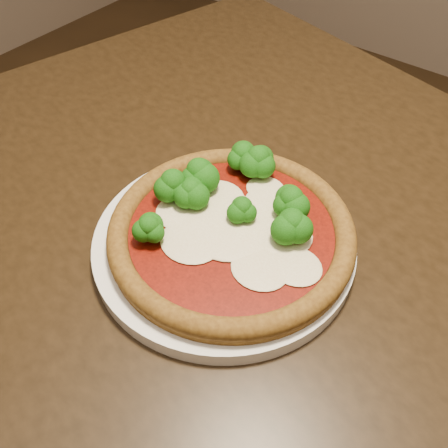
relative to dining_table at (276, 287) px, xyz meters
The scene contains 3 objects.
dining_table is the anchor object (origin of this frame).
plate 0.13m from the dining_table, 128.86° to the right, with size 0.30×0.30×0.02m, color white.
pizza 0.15m from the dining_table, 133.74° to the right, with size 0.28×0.28×0.06m.
Camera 1 is at (0.20, -0.22, 1.19)m, focal length 40.00 mm.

